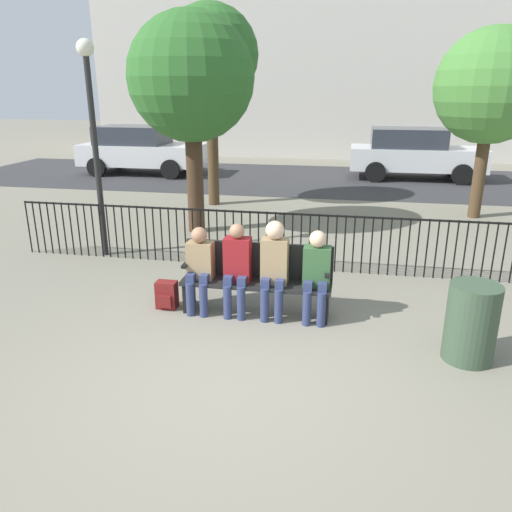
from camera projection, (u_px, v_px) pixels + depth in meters
The scene contains 16 objects.
ground_plane at pixel (227, 379), 5.13m from camera, with size 80.00×80.00×0.00m, color gray.
park_bench at pixel (257, 276), 6.55m from camera, with size 1.96×0.45×0.92m.
seated_person_0 at pixel (200, 265), 6.51m from camera, with size 0.34×0.39×1.15m.
seated_person_1 at pixel (237, 265), 6.41m from camera, with size 0.34×0.39×1.22m.
seated_person_2 at pixel (274, 264), 6.31m from camera, with size 0.34×0.39×1.28m.
seated_person_3 at pixel (316, 271), 6.23m from camera, with size 0.34×0.39×1.18m.
backpack at pixel (167, 295), 6.73m from camera, with size 0.28×0.22×0.38m.
fence_railing at pixel (276, 235), 8.12m from camera, with size 9.01×0.03×0.95m.
tree_0 at pixel (191, 79), 9.49m from camera, with size 2.43×2.43×4.25m.
tree_1 at pixel (492, 87), 10.65m from camera, with size 2.44×2.44×4.10m.
tree_2 at pixel (210, 56), 11.71m from camera, with size 2.28×2.28×4.73m.
lamp_post at pixel (92, 117), 8.22m from camera, with size 0.28×0.28×3.59m.
street_surface at pixel (315, 179), 16.30m from camera, with size 24.00×6.00×0.01m.
parked_car_0 at pixel (414, 153), 16.17m from camera, with size 4.20×1.94×1.62m.
parked_car_1 at pixel (140, 149), 17.14m from camera, with size 4.20×1.94×1.62m.
trash_bin at pixel (471, 323), 5.38m from camera, with size 0.54×0.54×0.87m.
Camera 1 is at (1.13, -4.32, 2.84)m, focal length 35.00 mm.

